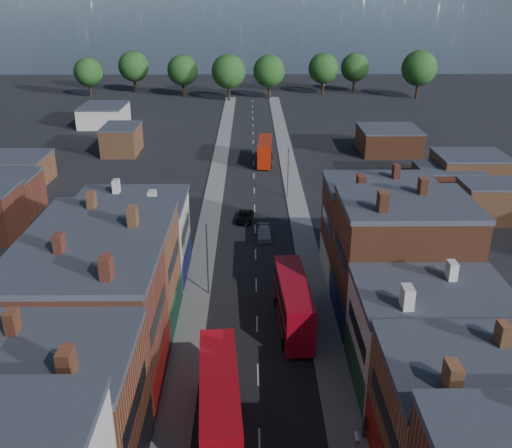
{
  "coord_description": "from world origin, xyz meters",
  "views": [
    {
      "loc": [
        -0.56,
        -24.25,
        30.76
      ],
      "look_at": [
        0.0,
        34.17,
        6.51
      ],
      "focal_mm": 40.0,
      "sensor_mm": 36.0,
      "label": 1
    }
  ],
  "objects_px": {
    "bus_0": "(220,404)",
    "ped_3": "(364,427)",
    "bus_2": "(265,151)",
    "car_2": "(245,217)",
    "bus_1": "(293,302)",
    "car_3": "(264,233)"
  },
  "relations": [
    {
      "from": "car_2",
      "to": "ped_3",
      "type": "xyz_separation_m",
      "value": [
        9.15,
        -42.42,
        0.33
      ]
    },
    {
      "from": "bus_1",
      "to": "ped_3",
      "type": "distance_m",
      "value": 15.69
    },
    {
      "from": "bus_2",
      "to": "car_3",
      "type": "distance_m",
      "value": 34.65
    },
    {
      "from": "bus_0",
      "to": "bus_1",
      "type": "relative_size",
      "value": 1.06
    },
    {
      "from": "bus_0",
      "to": "ped_3",
      "type": "distance_m",
      "value": 10.75
    },
    {
      "from": "bus_2",
      "to": "ped_3",
      "type": "distance_m",
      "value": 71.38
    },
    {
      "from": "bus_2",
      "to": "car_2",
      "type": "height_order",
      "value": "bus_2"
    },
    {
      "from": "car_3",
      "to": "bus_0",
      "type": "bearing_deg",
      "value": -96.72
    },
    {
      "from": "bus_1",
      "to": "bus_2",
      "type": "height_order",
      "value": "bus_1"
    },
    {
      "from": "bus_2",
      "to": "car_3",
      "type": "relative_size",
      "value": 2.4
    },
    {
      "from": "bus_1",
      "to": "car_3",
      "type": "xyz_separation_m",
      "value": [
        -2.3,
        21.53,
        -2.05
      ]
    },
    {
      "from": "car_3",
      "to": "ped_3",
      "type": "relative_size",
      "value": 2.58
    },
    {
      "from": "bus_0",
      "to": "car_3",
      "type": "xyz_separation_m",
      "value": [
        4.08,
        36.14,
        -2.19
      ]
    },
    {
      "from": "bus_0",
      "to": "bus_1",
      "type": "xyz_separation_m",
      "value": [
        6.38,
        14.61,
        -0.14
      ]
    },
    {
      "from": "car_2",
      "to": "ped_3",
      "type": "bearing_deg",
      "value": -71.82
    },
    {
      "from": "bus_1",
      "to": "car_2",
      "type": "bearing_deg",
      "value": 97.06
    },
    {
      "from": "bus_1",
      "to": "car_2",
      "type": "height_order",
      "value": "bus_1"
    },
    {
      "from": "bus_2",
      "to": "car_2",
      "type": "bearing_deg",
      "value": -94.0
    },
    {
      "from": "bus_0",
      "to": "ped_3",
      "type": "xyz_separation_m",
      "value": [
        10.58,
        -0.41,
        -1.85
      ]
    },
    {
      "from": "bus_0",
      "to": "car_2",
      "type": "bearing_deg",
      "value": 83.69
    },
    {
      "from": "bus_2",
      "to": "ped_3",
      "type": "bearing_deg",
      "value": -82.45
    },
    {
      "from": "car_2",
      "to": "bus_0",
      "type": "bearing_deg",
      "value": -85.95
    }
  ]
}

